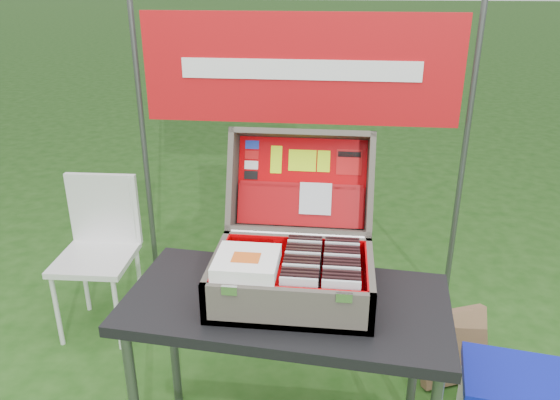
# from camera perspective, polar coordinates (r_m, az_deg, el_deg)

# --- Properties ---
(table) EXTENTS (1.16, 0.65, 0.70)m
(table) POSITION_cam_1_polar(r_m,az_deg,el_deg) (2.13, 0.61, -18.18)
(table) COLOR black
(table) RESTS_ON ground
(table_top) EXTENTS (1.16, 0.65, 0.04)m
(table_top) POSITION_cam_1_polar(r_m,az_deg,el_deg) (1.93, 0.65, -10.77)
(table_top) COLOR black
(table_top) RESTS_ON ground
(table_leg_bl) EXTENTS (0.04, 0.04, 0.66)m
(table_leg_bl) POSITION_cam_1_polar(r_m,az_deg,el_deg) (2.40, -11.10, -13.93)
(table_leg_bl) COLOR #59595B
(table_leg_bl) RESTS_ON ground
(table_leg_br) EXTENTS (0.04, 0.04, 0.66)m
(table_leg_br) POSITION_cam_1_polar(r_m,az_deg,el_deg) (2.33, 13.96, -15.46)
(table_leg_br) COLOR #59595B
(table_leg_br) RESTS_ON ground
(suitcase) EXTENTS (0.55, 0.55, 0.49)m
(suitcase) POSITION_cam_1_polar(r_m,az_deg,el_deg) (1.86, 1.47, -2.83)
(suitcase) COLOR #544D40
(suitcase) RESTS_ON table
(suitcase_base_bottom) EXTENTS (0.55, 0.39, 0.02)m
(suitcase_base_bottom) POSITION_cam_1_polar(r_m,az_deg,el_deg) (1.92, 1.24, -9.86)
(suitcase_base_bottom) COLOR #544D40
(suitcase_base_bottom) RESTS_ON table_top
(suitcase_base_wall_front) EXTENTS (0.55, 0.02, 0.15)m
(suitcase_base_wall_front) POSITION_cam_1_polar(r_m,az_deg,el_deg) (1.74, 0.67, -11.37)
(suitcase_base_wall_front) COLOR #544D40
(suitcase_base_wall_front) RESTS_ON table_top
(suitcase_base_wall_back) EXTENTS (0.55, 0.02, 0.15)m
(suitcase_base_wall_back) POSITION_cam_1_polar(r_m,az_deg,el_deg) (2.05, 1.75, -5.61)
(suitcase_base_wall_back) COLOR #544D40
(suitcase_base_wall_back) RESTS_ON table_top
(suitcase_base_wall_left) EXTENTS (0.02, 0.39, 0.15)m
(suitcase_base_wall_left) POSITION_cam_1_polar(r_m,az_deg,el_deg) (1.93, -6.65, -7.74)
(suitcase_base_wall_left) COLOR #544D40
(suitcase_base_wall_left) RESTS_ON table_top
(suitcase_base_wall_right) EXTENTS (0.02, 0.39, 0.15)m
(suitcase_base_wall_right) POSITION_cam_1_polar(r_m,az_deg,el_deg) (1.89, 9.35, -8.61)
(suitcase_base_wall_right) COLOR #544D40
(suitcase_base_wall_right) RESTS_ON table_top
(suitcase_liner_floor) EXTENTS (0.51, 0.35, 0.01)m
(suitcase_liner_floor) POSITION_cam_1_polar(r_m,az_deg,el_deg) (1.92, 1.24, -9.51)
(suitcase_liner_floor) COLOR #C90003
(suitcase_liner_floor) RESTS_ON suitcase_base_bottom
(suitcase_latch_left) EXTENTS (0.05, 0.01, 0.03)m
(suitcase_latch_left) POSITION_cam_1_polar(r_m,az_deg,el_deg) (1.72, -5.32, -9.39)
(suitcase_latch_left) COLOR silver
(suitcase_latch_left) RESTS_ON suitcase_base_wall_front
(suitcase_latch_right) EXTENTS (0.05, 0.01, 0.03)m
(suitcase_latch_right) POSITION_cam_1_polar(r_m,az_deg,el_deg) (1.69, 6.72, -10.09)
(suitcase_latch_right) COLOR silver
(suitcase_latch_right) RESTS_ON suitcase_base_wall_front
(suitcase_hinge) EXTENTS (0.49, 0.02, 0.02)m
(suitcase_hinge) POSITION_cam_1_polar(r_m,az_deg,el_deg) (2.03, 1.80, -3.63)
(suitcase_hinge) COLOR silver
(suitcase_hinge) RESTS_ON suitcase_base_wall_back
(suitcase_lid_back) EXTENTS (0.55, 0.16, 0.37)m
(suitcase_lid_back) POSITION_cam_1_polar(r_m,az_deg,el_deg) (2.16, 2.29, 1.87)
(suitcase_lid_back) COLOR #544D40
(suitcase_lid_back) RESTS_ON suitcase_base_wall_back
(suitcase_lid_rim_far) EXTENTS (0.55, 0.15, 0.07)m
(suitcase_lid_rim_far) POSITION_cam_1_polar(r_m,az_deg,el_deg) (2.10, 2.39, 6.95)
(suitcase_lid_rim_far) COLOR #544D40
(suitcase_lid_rim_far) RESTS_ON suitcase_lid_back
(suitcase_lid_rim_near) EXTENTS (0.55, 0.15, 0.07)m
(suitcase_lid_rim_near) POSITION_cam_1_polar(r_m,az_deg,el_deg) (2.10, 1.96, -3.17)
(suitcase_lid_rim_near) COLOR #544D40
(suitcase_lid_rim_near) RESTS_ON suitcase_lid_back
(suitcase_lid_rim_left) EXTENTS (0.02, 0.28, 0.42)m
(suitcase_lid_rim_left) POSITION_cam_1_polar(r_m,az_deg,el_deg) (2.13, -4.93, 2.17)
(suitcase_lid_rim_left) COLOR #544D40
(suitcase_lid_rim_left) RESTS_ON suitcase_lid_back
(suitcase_lid_rim_right) EXTENTS (0.02, 0.28, 0.42)m
(suitcase_lid_rim_right) POSITION_cam_1_polar(r_m,az_deg,el_deg) (2.09, 9.41, 1.58)
(suitcase_lid_rim_right) COLOR #544D40
(suitcase_lid_rim_right) RESTS_ON suitcase_lid_back
(suitcase_lid_liner) EXTENTS (0.50, 0.13, 0.32)m
(suitcase_lid_liner) POSITION_cam_1_polar(r_m,az_deg,el_deg) (2.14, 2.27, 1.87)
(suitcase_lid_liner) COLOR #C90003
(suitcase_lid_liner) RESTS_ON suitcase_lid_back
(suitcase_liner_wall_front) EXTENTS (0.51, 0.01, 0.13)m
(suitcase_liner_wall_front) POSITION_cam_1_polar(r_m,az_deg,el_deg) (1.74, 0.72, -10.83)
(suitcase_liner_wall_front) COLOR #C90003
(suitcase_liner_wall_front) RESTS_ON suitcase_base_bottom
(suitcase_liner_wall_back) EXTENTS (0.51, 0.01, 0.13)m
(suitcase_liner_wall_back) POSITION_cam_1_polar(r_m,az_deg,el_deg) (2.04, 1.72, -5.52)
(suitcase_liner_wall_back) COLOR #C90003
(suitcase_liner_wall_back) RESTS_ON suitcase_base_bottom
(suitcase_liner_wall_left) EXTENTS (0.01, 0.35, 0.13)m
(suitcase_liner_wall_left) POSITION_cam_1_polar(r_m,az_deg,el_deg) (1.92, -6.26, -7.49)
(suitcase_liner_wall_left) COLOR #C90003
(suitcase_liner_wall_left) RESTS_ON suitcase_base_bottom
(suitcase_liner_wall_right) EXTENTS (0.01, 0.35, 0.13)m
(suitcase_liner_wall_right) POSITION_cam_1_polar(r_m,az_deg,el_deg) (1.88, 8.95, -8.32)
(suitcase_liner_wall_right) COLOR #C90003
(suitcase_liner_wall_right) RESTS_ON suitcase_base_bottom
(suitcase_lid_pocket) EXTENTS (0.49, 0.09, 0.16)m
(suitcase_lid_pocket) POSITION_cam_1_polar(r_m,az_deg,el_deg) (2.13, 2.13, -0.58)
(suitcase_lid_pocket) COLOR #8F060A
(suitcase_lid_pocket) RESTS_ON suitcase_lid_liner
(suitcase_pocket_edge) EXTENTS (0.48, 0.03, 0.03)m
(suitcase_pocket_edge) POSITION_cam_1_polar(r_m,az_deg,el_deg) (2.12, 2.21, 1.54)
(suitcase_pocket_edge) COLOR #8F060A
(suitcase_pocket_edge) RESTS_ON suitcase_lid_pocket
(suitcase_pocket_cd) EXTENTS (0.12, 0.05, 0.12)m
(suitcase_pocket_cd) POSITION_cam_1_polar(r_m,az_deg,el_deg) (2.10, 3.73, 0.14)
(suitcase_pocket_cd) COLOR silver
(suitcase_pocket_cd) RESTS_ON suitcase_lid_pocket
(lid_sticker_cc_a) EXTENTS (0.05, 0.01, 0.03)m
(lid_sticker_cc_a) POSITION_cam_1_polar(r_m,az_deg,el_deg) (2.17, -2.93, 5.79)
(lid_sticker_cc_a) COLOR #1933B2
(lid_sticker_cc_a) RESTS_ON suitcase_lid_liner
(lid_sticker_cc_b) EXTENTS (0.05, 0.01, 0.03)m
(lid_sticker_cc_b) POSITION_cam_1_polar(r_m,az_deg,el_deg) (2.16, -2.97, 4.73)
(lid_sticker_cc_b) COLOR red
(lid_sticker_cc_b) RESTS_ON suitcase_lid_liner
(lid_sticker_cc_c) EXTENTS (0.05, 0.01, 0.03)m
(lid_sticker_cc_c) POSITION_cam_1_polar(r_m,az_deg,el_deg) (2.16, -3.01, 3.67)
(lid_sticker_cc_c) COLOR white
(lid_sticker_cc_c) RESTS_ON suitcase_lid_liner
(lid_sticker_cc_d) EXTENTS (0.05, 0.01, 0.03)m
(lid_sticker_cc_d) POSITION_cam_1_polar(r_m,az_deg,el_deg) (2.16, -3.06, 2.62)
(lid_sticker_cc_d) COLOR black
(lid_sticker_cc_d) RESTS_ON suitcase_lid_liner
(lid_card_neon_tall) EXTENTS (0.04, 0.04, 0.10)m
(lid_card_neon_tall) POSITION_cam_1_polar(r_m,az_deg,el_deg) (2.15, -0.40, 4.25)
(lid_card_neon_tall) COLOR #C5FB0C
(lid_card_neon_tall) RESTS_ON suitcase_lid_liner
(lid_card_neon_main) EXTENTS (0.11, 0.03, 0.08)m
(lid_card_neon_main) POSITION_cam_1_polar(r_m,az_deg,el_deg) (2.14, 2.35, 4.15)
(lid_card_neon_main) COLOR #C5FB0C
(lid_card_neon_main) RESTS_ON suitcase_lid_liner
(lid_card_neon_small) EXTENTS (0.05, 0.03, 0.08)m
(lid_card_neon_small) POSITION_cam_1_polar(r_m,az_deg,el_deg) (2.14, 4.59, 4.05)
(lid_card_neon_small) COLOR #C5FB0C
(lid_card_neon_small) RESTS_ON suitcase_lid_liner
(lid_sticker_band) EXTENTS (0.10, 0.04, 0.09)m
(lid_sticker_band) POSITION_cam_1_polar(r_m,az_deg,el_deg) (2.14, 7.23, 3.94)
(lid_sticker_band) COLOR red
(lid_sticker_band) RESTS_ON suitcase_lid_liner
(lid_sticker_band_bar) EXTENTS (0.09, 0.01, 0.02)m
(lid_sticker_band_bar) POSITION_cam_1_polar(r_m,az_deg,el_deg) (2.14, 7.26, 4.74)
(lid_sticker_band_bar) COLOR black
(lid_sticker_band_bar) RESTS_ON suitcase_lid_liner
(cd_left_0) EXTENTS (0.12, 0.01, 0.14)m
(cd_left_0) POSITION_cam_1_polar(r_m,az_deg,el_deg) (1.75, 1.93, -10.14)
(cd_left_0) COLOR silver
(cd_left_0) RESTS_ON suitcase_liner_floor
(cd_left_1) EXTENTS (0.12, 0.01, 0.14)m
(cd_left_1) POSITION_cam_1_polar(r_m,az_deg,el_deg) (1.77, 1.99, -9.77)
(cd_left_1) COLOR black
(cd_left_1) RESTS_ON suitcase_liner_floor
(cd_left_2) EXTENTS (0.12, 0.01, 0.14)m
(cd_left_2) POSITION_cam_1_polar(r_m,az_deg,el_deg) (1.79, 2.05, -9.40)
(cd_left_2) COLOR black
(cd_left_2) RESTS_ON suitcase_liner_floor
(cd_left_3) EXTENTS (0.12, 0.01, 0.14)m
(cd_left_3) POSITION_cam_1_polar(r_m,az_deg,el_deg) (1.80, 2.11, -9.04)
(cd_left_3) COLOR black
(cd_left_3) RESTS_ON suitcase_liner_floor
(cd_left_4) EXTENTS (0.12, 0.01, 0.14)m
(cd_left_4) POSITION_cam_1_polar(r_m,az_deg,el_deg) (1.82, 2.16, -8.68)
(cd_left_4) COLOR silver
(cd_left_4) RESTS_ON suitcase_liner_floor
(cd_left_5) EXTENTS (0.12, 0.01, 0.14)m
(cd_left_5) POSITION_cam_1_polar(r_m,az_deg,el_deg) (1.84, 2.22, -8.34)
(cd_left_5) COLOR black
(cd_left_5) RESTS_ON suitcase_liner_floor
(cd_left_6) EXTENTS (0.12, 0.01, 0.14)m
(cd_left_6) POSITION_cam_1_polar(r_m,az_deg,el_deg) (1.86, 2.27, -8.00)
(cd_left_6) COLOR black
(cd_left_6) RESTS_ON suitcase_liner_floor
(cd_left_7) EXTENTS (0.12, 0.01, 0.14)m
(cd_left_7) POSITION_cam_1_polar(r_m,az_deg,el_deg) (1.88, 2.32, -7.66)
(cd_left_7) COLOR black
(cd_left_7) RESTS_ON suitcase_liner_floor
(cd_left_8) EXTENTS (0.12, 0.01, 0.14)m
(cd_left_8) POSITION_cam_1_polar(r_m,az_deg,el_deg) (1.90, 2.37, -7.34)
(cd_left_8) COLOR silver
(cd_left_8) RESTS_ON suitcase_liner_floor
(cd_left_9) EXTENTS (0.12, 0.01, 0.14)m
(cd_left_9) POSITION_cam_1_polar(r_m,az_deg,el_deg) (1.92, 2.42, -7.02)
(cd_left_9) COLOR black
(cd_left_9) RESTS_ON suitcase_liner_floor
(cd_left_10) EXTENTS (0.12, 0.01, 0.14)m
(cd_left_10) POSITION_cam_1_polar(r_m,az_deg,el_deg) (1.93, 2.47, -6.70)
(cd_left_10) COLOR black
(cd_left_10) RESTS_ON suitcase_liner_floor
(cd_left_11) EXTENTS (0.12, 0.01, 0.14)m
(cd_left_11) POSITION_cam_1_polar(r_m,az_deg,el_deg) (1.95, 2.52, -6.39)
(cd_left_11) COLOR black
(cd_left_11) RESTS_ON suitcase_liner_floor
(cd_left_12) EXTENTS (0.12, 0.01, 0.14)m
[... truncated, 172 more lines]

